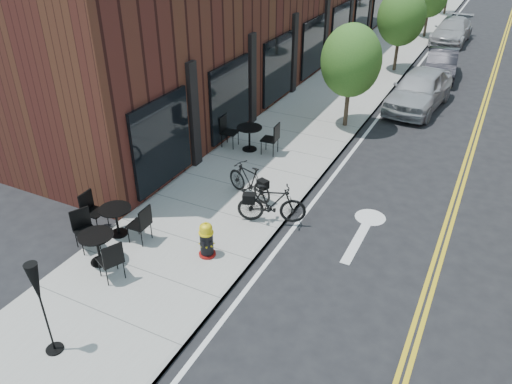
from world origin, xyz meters
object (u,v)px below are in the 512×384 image
Objects in this scene: bistro_set_b at (97,244)px; parked_car_b at (441,64)px; bistro_set_c at (249,135)px; patio_umbrella at (38,291)px; bicycle_right at (272,204)px; bicycle_left at (249,181)px; bistro_set_a at (116,217)px; parked_car_c at (452,31)px; fire_hydrant at (206,240)px; parked_car_a at (419,90)px.

bistro_set_b is 19.49m from parked_car_b.
patio_umbrella is (0.73, -9.62, 0.96)m from bistro_set_c.
parked_car_b is at bearing -28.28° from bicycle_right.
bicycle_right is 6.27m from patio_umbrella.
bicycle_right is at bearing 71.30° from bicycle_left.
patio_umbrella is (-1.85, -5.92, 0.95)m from bicycle_right.
bistro_set_c is (-1.44, 2.80, 0.03)m from bicycle_left.
parked_car_b reaches higher than bicycle_left.
bicycle_right is 0.98× the size of bistro_set_a.
parked_car_c is (3.91, 19.28, 0.03)m from bistro_set_c.
bistro_set_c reaches higher than fire_hydrant.
bicycle_right is at bearing 33.03° from bistro_set_a.
bicycle_left is 0.89× the size of bistro_set_b.
bicycle_left is at bearing -66.42° from bistro_set_c.
bicycle_right is at bearing -93.54° from parked_car_a.
bistro_set_c is (-1.81, 5.74, 0.10)m from fire_hydrant.
bistro_set_b is at bearing -131.64° from fire_hydrant.
bicycle_right reaches higher than bistro_set_a.
bicycle_left is 6.93m from patio_umbrella.
parked_car_b is (3.75, 21.37, -0.96)m from patio_umbrella.
bicycle_left is at bearing 112.54° from fire_hydrant.
bistro_set_b is 26.74m from parked_car_c.
parked_car_c is at bearing 83.72° from patio_umbrella.
bistro_set_c is at bearing 112.25° from bistro_set_b.
patio_umbrella is at bearing -106.11° from parked_car_b.
bistro_set_b is 14.88m from parked_car_a.
patio_umbrella is 0.45× the size of parked_car_a.
bicycle_left is 0.36× the size of parked_car_c.
bicycle_left is at bearing 54.10° from bistro_set_a.
bicycle_right is 0.39× the size of parked_car_a.
patio_umbrella reaches higher than bistro_set_c.
fire_hydrant is at bearing -92.96° from parked_car_c.
parked_car_a reaches higher than bicycle_right.
bicycle_right is 15.57m from parked_car_b.
parked_car_b reaches higher than fire_hydrant.
bistro_set_c is 8.23m from parked_car_a.
bicycle_right is 0.46× the size of parked_car_b.
bicycle_right is 0.88× the size of patio_umbrella.
parked_car_a reaches higher than bistro_set_c.
bistro_set_c is (-2.58, 3.70, -0.01)m from bicycle_right.
bistro_set_a is 0.93× the size of bistro_set_c.
parked_car_a reaches higher than bistro_set_b.
bistro_set_b is (-1.78, -4.33, 0.00)m from bicycle_left.
bicycle_left is 4.68m from bistro_set_b.
bicycle_right reaches higher than fire_hydrant.
fire_hydrant is at bearing -95.46° from parked_car_a.
bistro_set_c is at bearing 81.16° from bistro_set_a.
parked_car_a is at bearing 66.77° from bistro_set_a.
parked_car_a is (4.33, 7.00, 0.13)m from bistro_set_c.
parked_car_c is (2.47, 22.07, 0.06)m from bicycle_left.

